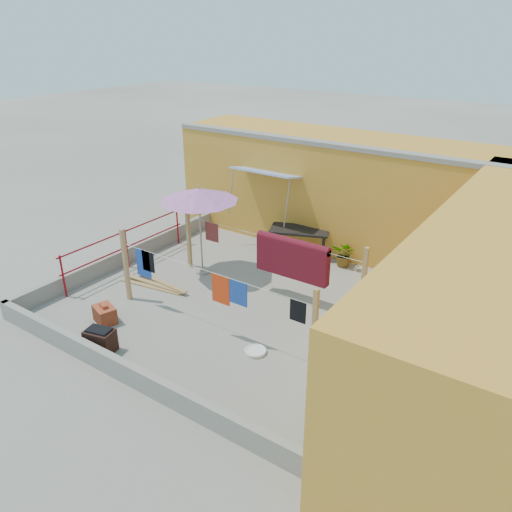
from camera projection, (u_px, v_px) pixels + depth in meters
The scene contains 21 objects.
ground at pixel (248, 304), 11.81m from camera, with size 80.00×80.00×0.00m, color #9E998E.
wall_back at pixel (355, 193), 14.40m from camera, with size 11.00×3.27×3.21m.
wall_right at pixel (496, 310), 8.46m from camera, with size 2.40×9.00×3.20m, color orange.
parapet_front at pixel (133, 376), 9.04m from camera, with size 8.30×0.16×0.44m, color gray.
parapet_left at pixel (128, 255), 13.82m from camera, with size 0.16×7.30×0.44m, color gray.
red_railing at pixel (126, 243), 13.35m from camera, with size 0.05×4.20×1.10m.
clothesline_rig at pixel (281, 262), 11.50m from camera, with size 5.09×2.35×1.80m.
patio_umbrella at pixel (199, 195), 12.43m from camera, with size 2.17×2.17×2.41m.
outdoor_table at pixel (300, 231), 14.15m from camera, with size 1.84×1.38×0.78m.
brick_stack at pixel (105, 314), 11.02m from camera, with size 0.62×0.53×0.46m.
lumber_pile at pixel (156, 284), 12.61m from camera, with size 1.94×0.57×0.12m.
brazier at pixel (100, 340), 10.01m from camera, with size 0.65×0.51×0.52m.
white_basin at pixel (256, 351), 10.03m from camera, with size 0.45×0.45×0.08m.
water_jug_a at pixel (401, 350), 9.87m from camera, with size 0.22×0.22×0.35m.
water_jug_b at pixel (365, 313), 11.19m from camera, with size 0.19×0.19×0.31m.
green_hose at pixel (431, 312), 11.43m from camera, with size 0.48×0.48×0.07m.
plant_back_a at pixel (345, 254), 13.56m from camera, with size 0.65×0.56×0.72m, color #1B5A19.
plant_back_b at pixel (401, 290), 11.76m from camera, with size 0.38×0.38×0.67m, color #1B5A19.
plant_right_a at pixel (402, 300), 11.18m from camera, with size 0.43×0.29×0.82m, color #1B5A19.
plant_right_b at pixel (377, 374), 8.81m from camera, with size 0.43×0.34×0.78m, color #1B5A19.
plant_right_c at pixel (336, 433), 7.62m from camera, with size 0.57×0.50×0.64m, color #1B5A19.
Camera 1 is at (5.98, -8.34, 5.96)m, focal length 35.00 mm.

